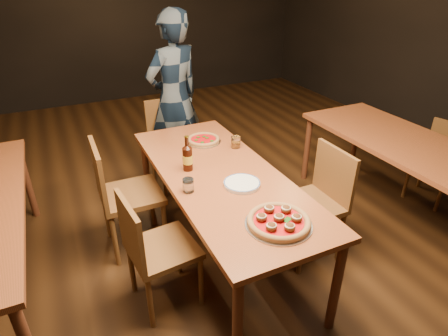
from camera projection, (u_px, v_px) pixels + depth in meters
name	position (u px, v px, depth m)	size (l,w,h in m)	color
ground	(221.00, 253.00, 3.08)	(9.00, 9.00, 0.00)	black
room_shell	(220.00, 9.00, 2.20)	(9.00, 9.00, 9.00)	black
table_main	(221.00, 182.00, 2.76)	(0.80, 2.00, 0.75)	brown
table_right	(409.00, 150.00, 3.24)	(0.80, 2.00, 0.75)	brown
chair_main_nw	(163.00, 248.00, 2.46)	(0.42, 0.42, 0.90)	brown
chair_main_sw	(131.00, 194.00, 2.96)	(0.46, 0.46, 0.99)	brown
chair_main_e	(310.00, 204.00, 2.88)	(0.44, 0.44, 0.93)	brown
chair_end	(174.00, 144.00, 3.86)	(0.44, 0.44, 0.94)	brown
chair_nbr_right	(436.00, 163.00, 3.62)	(0.38, 0.38, 0.81)	brown
pizza_meatball	(279.00, 221.00, 2.17)	(0.39, 0.39, 0.07)	#B7B7BF
pizza_margherita	(203.00, 140.00, 3.21)	(0.30, 0.30, 0.04)	#B7B7BF
plate_stack	(242.00, 184.00, 2.57)	(0.25, 0.25, 0.02)	white
beer_bottle	(188.00, 158.00, 2.73)	(0.07, 0.07, 0.26)	black
water_glass	(188.00, 185.00, 2.48)	(0.07, 0.07, 0.09)	white
amber_glass	(236.00, 142.00, 3.10)	(0.08, 0.08, 0.10)	#995311
diner	(174.00, 99.00, 3.86)	(0.64, 0.42, 1.76)	black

